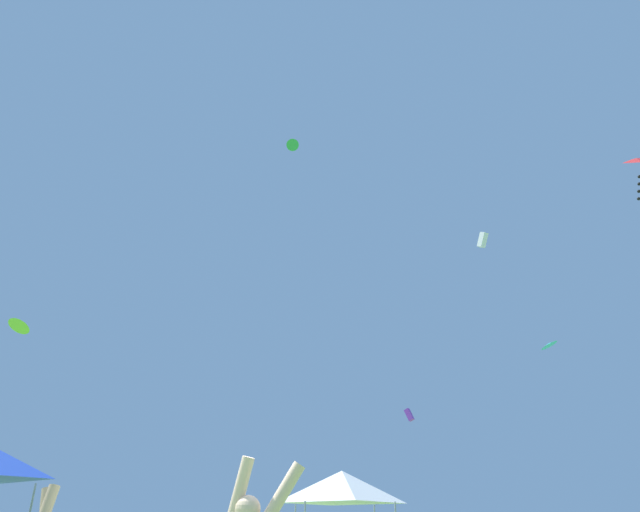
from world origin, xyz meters
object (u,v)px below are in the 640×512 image
at_px(kite_white_box, 483,240).
at_px(kite_cyan_delta, 549,344).
at_px(kite_red_diamond, 637,162).
at_px(kite_green_delta, 293,145).
at_px(kite_lime_delta, 20,325).
at_px(canopy_tent_white, 342,487).
at_px(kite_purple_box, 409,415).

bearing_deg(kite_white_box, kite_cyan_delta, -12.20).
distance_m(kite_white_box, kite_red_diamond, 13.07).
relative_size(kite_green_delta, kite_white_box, 0.76).
xyz_separation_m(kite_white_box, kite_lime_delta, (-25.21, -2.69, -7.84)).
relative_size(canopy_tent_white, kite_red_diamond, 1.37).
distance_m(kite_cyan_delta, kite_purple_box, 10.01).
height_order(kite_white_box, kite_red_diamond, kite_white_box).
relative_size(kite_red_diamond, kite_purple_box, 2.73).
bearing_deg(kite_cyan_delta, kite_purple_box, 132.24).
height_order(canopy_tent_white, kite_cyan_delta, kite_cyan_delta).
bearing_deg(kite_lime_delta, kite_green_delta, 3.04).
height_order(kite_white_box, kite_purple_box, kite_white_box).
bearing_deg(kite_lime_delta, kite_purple_box, 23.04).
distance_m(kite_cyan_delta, kite_red_diamond, 12.91).
bearing_deg(kite_green_delta, kite_lime_delta, -176.96).
distance_m(kite_cyan_delta, kite_lime_delta, 28.12).
xyz_separation_m(canopy_tent_white, kite_red_diamond, (12.30, -1.58, 12.44)).
distance_m(canopy_tent_white, kite_white_box, 22.09).
height_order(kite_green_delta, kite_purple_box, kite_green_delta).
relative_size(canopy_tent_white, kite_purple_box, 3.73).
relative_size(kite_cyan_delta, kite_purple_box, 1.57).
height_order(kite_green_delta, kite_lime_delta, kite_green_delta).
xyz_separation_m(kite_cyan_delta, kite_green_delta, (-15.26, -1.40, 11.51)).
bearing_deg(kite_cyan_delta, canopy_tent_white, -143.42).
relative_size(canopy_tent_white, kite_white_box, 3.06).
relative_size(kite_cyan_delta, kite_green_delta, 1.69).
xyz_separation_m(kite_green_delta, kite_purple_box, (8.82, 8.50, -14.40)).
height_order(kite_cyan_delta, kite_white_box, kite_white_box).
height_order(canopy_tent_white, kite_purple_box, kite_purple_box).
distance_m(kite_cyan_delta, kite_green_delta, 19.17).
relative_size(kite_lime_delta, kite_purple_box, 1.69).
relative_size(canopy_tent_white, kite_green_delta, 4.02).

